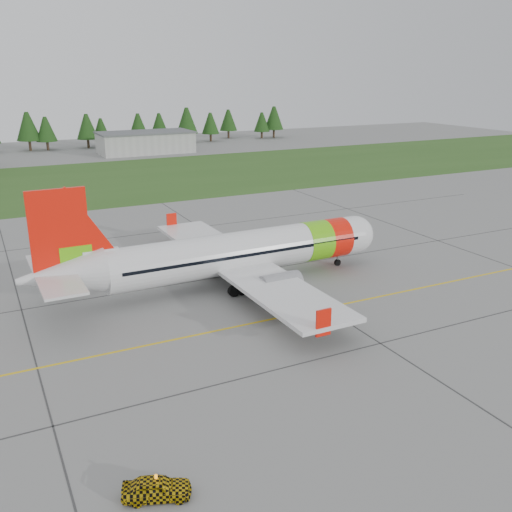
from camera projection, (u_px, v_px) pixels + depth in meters
ground at (270, 371)px, 41.19m from camera, size 320.00×320.00×0.00m
aircraft at (235, 253)px, 57.23m from camera, size 37.44×34.33×11.35m
follow_me_car at (155, 469)px, 28.45m from camera, size 1.61×1.74×3.51m
grass_strip at (73, 183)px, 110.97m from camera, size 320.00×50.00×0.03m
taxi_guideline at (225, 329)px, 48.00m from camera, size 120.00×0.25×0.02m
hangar_east at (146, 143)px, 151.44m from camera, size 24.00×12.00×5.20m
treeline at (36, 131)px, 157.09m from camera, size 160.00×8.00×10.00m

